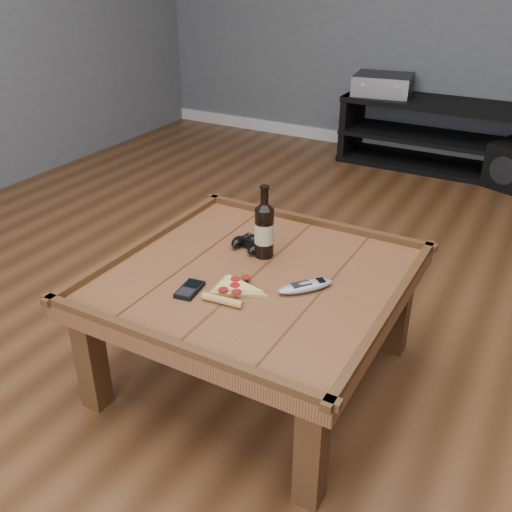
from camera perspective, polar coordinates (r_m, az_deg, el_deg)
The scene contains 10 objects.
ground at distance 2.27m, azimuth -0.06°, elevation -11.71°, with size 6.00×6.00×0.00m, color #452713.
baseboard at distance 4.79m, azimuth 18.00°, elevation 9.82°, with size 5.00×0.02×0.10m, color silver.
coffee_table at distance 2.04m, azimuth -0.06°, elevation -3.24°, with size 1.03×1.03×0.48m.
media_console at distance 4.51m, azimuth 17.67°, elevation 11.39°, with size 1.40×0.45×0.50m.
beer_bottle at distance 2.08m, azimuth 0.83°, elevation 2.76°, with size 0.07×0.07×0.28m.
game_controller at distance 2.16m, azimuth -0.67°, elevation 1.21°, with size 0.16×0.12×0.04m.
pizza_slice at distance 1.90m, azimuth -2.30°, elevation -3.37°, with size 0.18×0.27×0.03m.
smartphone at distance 1.92m, azimuth -6.66°, elevation -3.34°, with size 0.08×0.12×0.02m.
remote_control at distance 1.91m, azimuth 4.99°, elevation -3.02°, with size 0.17×0.19×0.03m.
av_receiver at distance 4.54m, azimuth 12.58°, elevation 16.39°, with size 0.46×0.40×0.15m.
Camera 1 is at (0.85, -1.51, 1.45)m, focal length 40.00 mm.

